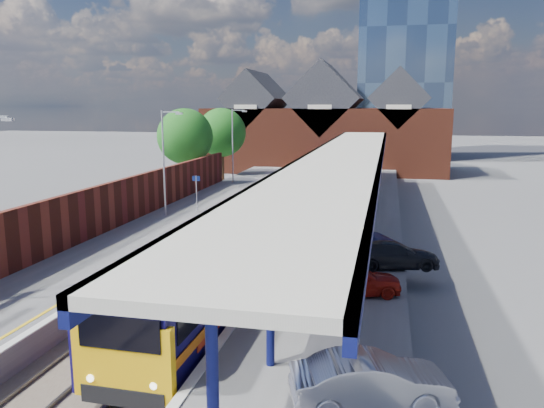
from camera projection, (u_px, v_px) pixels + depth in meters
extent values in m
plane|color=#5B5B5E|center=(283.00, 211.00, 42.29)|extent=(240.00, 240.00, 0.00)
cube|color=#473D33|center=(251.00, 242.00, 32.68)|extent=(6.00, 76.00, 0.06)
cube|color=slate|center=(217.00, 238.00, 33.13)|extent=(0.07, 76.00, 0.14)
cube|color=slate|center=(239.00, 240.00, 32.83)|extent=(0.07, 76.00, 0.14)
cube|color=slate|center=(264.00, 241.00, 32.50)|extent=(0.07, 76.00, 0.14)
cube|color=slate|center=(287.00, 242.00, 32.20)|extent=(0.07, 76.00, 0.14)
cube|color=#565659|center=(168.00, 230.00, 33.76)|extent=(5.00, 76.00, 1.00)
cube|color=#565659|center=(349.00, 240.00, 31.33)|extent=(6.00, 76.00, 1.00)
cube|color=silver|center=(203.00, 224.00, 33.17)|extent=(0.30, 76.00, 0.05)
cube|color=silver|center=(302.00, 229.00, 31.84)|extent=(0.30, 76.00, 0.05)
cube|color=yellow|center=(194.00, 224.00, 33.30)|extent=(0.14, 76.00, 0.01)
cube|color=#110B53|center=(218.00, 266.00, 21.40)|extent=(3.08, 16.05, 2.50)
cube|color=#110B53|center=(217.00, 236.00, 21.18)|extent=(3.08, 16.05, 0.60)
cube|color=#110B53|center=(291.00, 198.00, 37.35)|extent=(3.08, 16.05, 2.50)
cube|color=#110B53|center=(292.00, 180.00, 37.12)|extent=(3.08, 16.05, 0.60)
cube|color=#110B53|center=(321.00, 171.00, 53.29)|extent=(3.08, 16.05, 2.50)
cube|color=#110B53|center=(321.00, 158.00, 53.06)|extent=(3.08, 16.05, 0.60)
cube|color=#110B53|center=(337.00, 156.00, 69.23)|extent=(3.08, 16.05, 2.50)
cube|color=#110B53|center=(337.00, 146.00, 69.01)|extent=(3.08, 16.05, 0.60)
cube|color=black|center=(293.00, 176.00, 45.54)|extent=(0.04, 60.54, 0.70)
cube|color=orange|center=(292.00, 185.00, 45.68)|extent=(0.03, 55.27, 0.30)
cube|color=red|center=(292.00, 188.00, 45.73)|extent=(0.03, 55.27, 0.30)
cube|color=#F2B20C|center=(123.00, 362.00, 13.83)|extent=(2.82, 0.35, 2.10)
cube|color=black|center=(120.00, 333.00, 13.58)|extent=(2.30, 0.20, 0.90)
cube|color=black|center=(162.00, 369.00, 16.32)|extent=(2.00, 2.40, 0.60)
cube|color=black|center=(341.00, 163.00, 74.90)|extent=(2.00, 2.40, 0.60)
cylinder|color=#0E1352|center=(213.00, 386.00, 9.94)|extent=(0.24, 0.24, 4.20)
cylinder|color=#0E1352|center=(270.00, 295.00, 14.74)|extent=(0.24, 0.24, 4.20)
cylinder|color=#0E1352|center=(300.00, 248.00, 19.54)|extent=(0.24, 0.24, 4.20)
cylinder|color=#0E1352|center=(318.00, 220.00, 24.35)|extent=(0.24, 0.24, 4.20)
cylinder|color=#0E1352|center=(330.00, 202.00, 29.15)|extent=(0.24, 0.24, 4.20)
cylinder|color=#0E1352|center=(338.00, 188.00, 33.95)|extent=(0.24, 0.24, 4.20)
cylinder|color=#0E1352|center=(345.00, 178.00, 38.75)|extent=(0.24, 0.24, 4.20)
cylinder|color=#0E1352|center=(350.00, 170.00, 43.55)|extent=(0.24, 0.24, 4.20)
cylinder|color=#0E1352|center=(354.00, 164.00, 48.36)|extent=(0.24, 0.24, 4.20)
cylinder|color=#0E1352|center=(357.00, 159.00, 53.16)|extent=(0.24, 0.24, 4.20)
cube|color=beige|center=(346.00, 155.00, 32.48)|extent=(4.50, 52.00, 0.25)
cube|color=#0E1352|center=(311.00, 156.00, 32.96)|extent=(0.20, 52.00, 0.55)
cube|color=#0E1352|center=(381.00, 158.00, 32.05)|extent=(0.20, 52.00, 0.55)
cube|color=#A5A8AA|center=(8.00, 119.00, 18.94)|extent=(0.45, 0.18, 0.12)
cylinder|color=#A5A8AA|center=(164.00, 164.00, 35.16)|extent=(0.12, 0.12, 7.00)
cube|color=#A5A8AA|center=(170.00, 112.00, 34.42)|extent=(1.20, 0.08, 0.08)
cube|color=#A5A8AA|center=(179.00, 114.00, 34.31)|extent=(0.45, 0.18, 0.12)
cylinder|color=#A5A8AA|center=(233.00, 146.00, 50.53)|extent=(0.12, 0.12, 7.00)
cube|color=#A5A8AA|center=(238.00, 110.00, 49.79)|extent=(1.20, 0.08, 0.08)
cube|color=#A5A8AA|center=(244.00, 111.00, 49.68)|extent=(0.45, 0.18, 0.12)
cylinder|color=#A5A8AA|center=(197.00, 193.00, 37.18)|extent=(0.08, 0.08, 2.50)
cube|color=#0C194C|center=(196.00, 178.00, 36.99)|extent=(0.55, 0.06, 0.35)
cube|color=maroon|center=(75.00, 218.00, 28.20)|extent=(0.35, 50.00, 2.80)
cube|color=maroon|center=(325.00, 140.00, 68.46)|extent=(30.00, 12.00, 8.00)
cube|color=#232328|center=(257.00, 99.00, 69.41)|extent=(7.13, 12.00, 7.13)
cube|color=#232328|center=(326.00, 99.00, 67.51)|extent=(9.16, 12.00, 9.16)
cube|color=#232328|center=(398.00, 99.00, 65.61)|extent=(7.13, 12.00, 7.13)
cube|color=beige|center=(245.00, 107.00, 63.78)|extent=(2.80, 0.15, 0.50)
cube|color=beige|center=(320.00, 107.00, 61.88)|extent=(2.80, 0.15, 0.50)
cube|color=beige|center=(399.00, 107.00, 59.98)|extent=(2.80, 0.15, 0.50)
cube|color=#465A78|center=(406.00, 32.00, 84.57)|extent=(14.00, 14.00, 40.00)
cylinder|color=#382314|center=(186.00, 174.00, 49.91)|extent=(0.44, 0.44, 4.00)
sphere|color=#164F15|center=(185.00, 136.00, 49.27)|extent=(5.20, 5.20, 5.20)
sphere|color=#164F15|center=(191.00, 144.00, 48.75)|extent=(3.20, 3.20, 3.20)
cylinder|color=#382314|center=(222.00, 165.00, 57.38)|extent=(0.44, 0.44, 4.00)
sphere|color=#164F15|center=(222.00, 132.00, 56.74)|extent=(5.20, 5.20, 5.20)
sphere|color=#164F15|center=(227.00, 139.00, 56.22)|extent=(3.20, 3.20, 3.20)
imported|color=maroon|center=(353.00, 279.00, 20.64)|extent=(3.98, 2.49, 1.26)
imported|color=#BCBBC1|center=(371.00, 381.00, 12.94)|extent=(4.18, 2.52, 1.30)
imported|color=black|center=(394.00, 255.00, 24.17)|extent=(4.35, 2.51, 1.18)
imported|color=navy|center=(352.00, 241.00, 26.37)|extent=(5.16, 3.56, 1.31)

